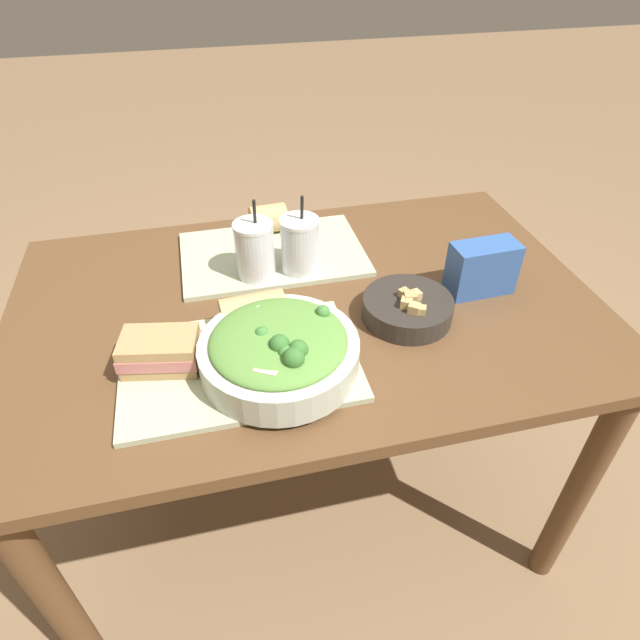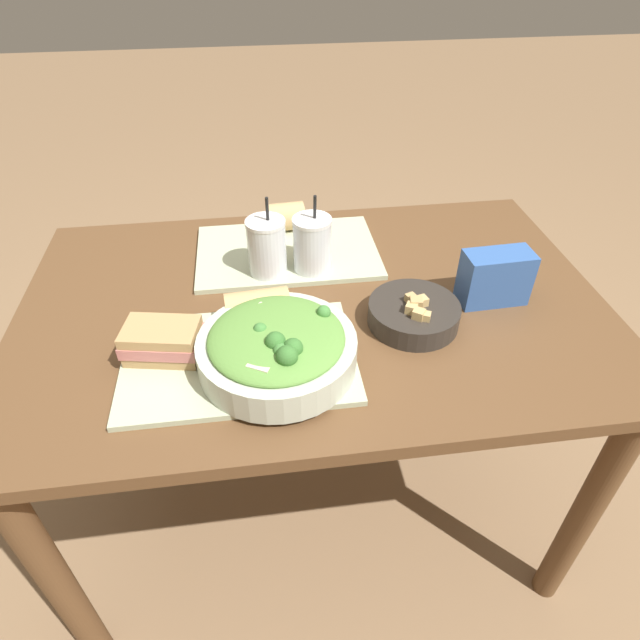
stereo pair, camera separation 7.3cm
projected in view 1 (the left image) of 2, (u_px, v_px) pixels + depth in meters
The scene contains 12 objects.
ground_plane at pixel (310, 498), 1.62m from camera, with size 12.00×12.00×0.00m, color #846647.
dining_table at pixel (307, 340), 1.22m from camera, with size 1.25×0.81×0.74m.
tray_near at pixel (240, 364), 0.99m from camera, with size 0.43×0.28×0.01m.
tray_far at pixel (273, 254), 1.29m from camera, with size 0.43×0.28×0.01m.
salad_bowl at pixel (279, 350), 0.95m from camera, with size 0.29×0.29×0.10m.
soup_bowl at pixel (408, 308), 1.09m from camera, with size 0.18×0.18×0.07m.
sandwich_near at pixel (160, 351), 0.96m from camera, with size 0.15×0.11×0.06m.
baguette_near at pixel (254, 311), 1.05m from camera, with size 0.13×0.08×0.07m.
baguette_far at pixel (269, 218), 1.34m from camera, with size 0.09×0.08×0.07m.
drink_cup_dark at pixel (255, 251), 1.17m from camera, with size 0.09×0.09×0.18m.
drink_cup_red at pixel (300, 246), 1.19m from camera, with size 0.09×0.09×0.18m.
chip_bag at pixel (482, 268), 1.15m from camera, with size 0.14×0.07×0.12m.
Camera 1 is at (-0.18, -0.90, 1.44)m, focal length 30.00 mm.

